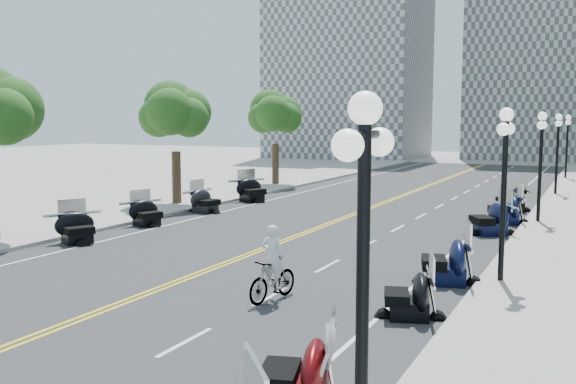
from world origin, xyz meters
The scene contains 43 objects.
ground centered at (0.00, 0.00, 0.00)m, with size 160.00×160.00×0.00m, color gray.
road centered at (0.00, 10.00, 0.00)m, with size 16.00×90.00×0.01m, color #333335.
centerline_yellow_a centered at (-0.12, 10.00, 0.01)m, with size 0.12×90.00×0.00m, color yellow.
centerline_yellow_b centered at (0.12, 10.00, 0.01)m, with size 0.12×90.00×0.00m, color yellow.
edge_line_north centered at (6.40, 10.00, 0.01)m, with size 0.12×90.00×0.00m, color white.
edge_line_south centered at (-6.40, 10.00, 0.01)m, with size 0.12×90.00×0.00m, color white.
lane_dash_5 centered at (3.20, -4.00, 0.01)m, with size 0.12×2.00×0.00m, color white.
lane_dash_6 centered at (3.20, 0.00, 0.01)m, with size 0.12×2.00×0.00m, color white.
lane_dash_7 centered at (3.20, 4.00, 0.01)m, with size 0.12×2.00×0.00m, color white.
lane_dash_8 centered at (3.20, 8.00, 0.01)m, with size 0.12×2.00×0.00m, color white.
lane_dash_9 centered at (3.20, 12.00, 0.01)m, with size 0.12×2.00×0.00m, color white.
lane_dash_10 centered at (3.20, 16.00, 0.01)m, with size 0.12×2.00×0.00m, color white.
lane_dash_11 centered at (3.20, 20.00, 0.01)m, with size 0.12×2.00×0.00m, color white.
lane_dash_12 centered at (3.20, 24.00, 0.01)m, with size 0.12×2.00×0.00m, color white.
lane_dash_13 centered at (3.20, 28.00, 0.01)m, with size 0.12×2.00×0.00m, color white.
lane_dash_14 centered at (3.20, 32.00, 0.01)m, with size 0.12×2.00×0.00m, color white.
lane_dash_15 centered at (3.20, 36.00, 0.01)m, with size 0.12×2.00×0.00m, color white.
lane_dash_16 centered at (3.20, 40.00, 0.01)m, with size 0.12×2.00×0.00m, color white.
lane_dash_17 centered at (3.20, 44.00, 0.01)m, with size 0.12×2.00×0.00m, color white.
lane_dash_18 centered at (3.20, 48.00, 0.01)m, with size 0.12×2.00×0.00m, color white.
lane_dash_19 centered at (3.20, 52.00, 0.01)m, with size 0.12×2.00×0.00m, color white.
sidewalk_south centered at (-10.50, 10.00, 0.07)m, with size 5.00×90.00×0.15m, color #9E9991.
distant_block_a centered at (-18.00, 62.00, 13.00)m, with size 18.00×14.00×26.00m, color gray.
distant_block_b centered at (4.00, 68.00, 15.00)m, with size 16.00×12.00×30.00m, color gray.
street_lamp_1 centered at (8.60, -8.00, 2.60)m, with size 0.50×1.20×4.90m, color black, non-canonical shape.
street_lamp_2 centered at (8.60, 4.00, 2.60)m, with size 0.50×1.20×4.90m, color black, non-canonical shape.
street_lamp_3 centered at (8.60, 16.00, 2.60)m, with size 0.50×1.20×4.90m, color black, non-canonical shape.
street_lamp_4 centered at (8.60, 28.00, 2.60)m, with size 0.50×1.20×4.90m, color black, non-canonical shape.
street_lamp_5 centered at (8.60, 40.00, 2.60)m, with size 0.50×1.20×4.90m, color black, non-canonical shape.
tree_3 centered at (-10.00, 14.00, 4.75)m, with size 4.80×4.80×9.20m, color #235619, non-canonical shape.
tree_4 centered at (-10.00, 26.00, 4.75)m, with size 4.80×4.80×9.20m, color #235619, non-canonical shape.
motorcycle_n_4 centered at (6.70, -5.76, 0.67)m, with size 1.91×1.91×1.34m, color #590A0C, non-canonical shape.
motorcycle_n_5 centered at (7.06, -0.21, 0.64)m, with size 1.83×1.83×1.28m, color black, non-canonical shape.
motorcycle_n_6 centered at (7.14, 3.48, 0.75)m, with size 2.15×2.15×1.51m, color black, non-canonical shape.
motorcycle_n_8 centered at (7.06, 12.21, 0.77)m, with size 2.20×2.20×1.54m, color black, non-canonical shape.
motorcycle_n_9 centered at (7.22, 15.41, 0.78)m, with size 2.24×2.24×1.57m, color black, non-canonical shape.
motorcycle_n_10 centered at (7.00, 19.57, 0.73)m, with size 2.08×2.08×1.46m, color black, non-canonical shape.
motorcycle_s_6 centered at (-6.97, 3.32, 0.68)m, with size 1.94×1.94×1.36m, color black, non-canonical shape.
motorcycle_s_7 centered at (-7.16, 7.78, 0.65)m, with size 1.85×1.85×1.30m, color black, non-canonical shape.
motorcycle_s_8 centered at (-7.03, 12.34, 0.68)m, with size 1.95×1.95×1.36m, color black, non-canonical shape.
motorcycle_s_9 centered at (-7.05, 17.25, 0.75)m, with size 2.15×2.15×1.51m, color black, non-canonical shape.
bicycle centered at (3.43, -0.34, 0.58)m, with size 0.54×1.92×1.15m, color #A51414.
cyclist_rider centered at (3.43, -0.34, 2.00)m, with size 0.62×0.40×1.69m, color silver.
Camera 1 is at (11.04, -14.99, 4.78)m, focal length 40.00 mm.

